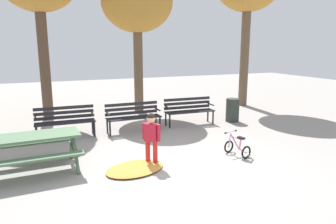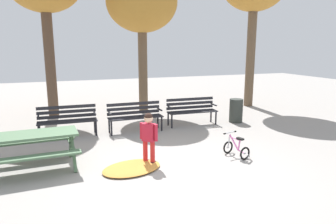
{
  "view_description": "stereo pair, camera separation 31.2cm",
  "coord_description": "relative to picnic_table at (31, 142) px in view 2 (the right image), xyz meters",
  "views": [
    {
      "loc": [
        -2.45,
        -5.48,
        2.5
      ],
      "look_at": [
        0.55,
        1.67,
        0.85
      ],
      "focal_mm": 33.47,
      "sensor_mm": 36.0,
      "label": 1
    },
    {
      "loc": [
        -2.16,
        -5.59,
        2.5
      ],
      "look_at": [
        0.55,
        1.67,
        0.85
      ],
      "focal_mm": 33.47,
      "sensor_mm": 36.0,
      "label": 2
    }
  ],
  "objects": [
    {
      "name": "leaf_pile",
      "position": [
        1.89,
        -0.71,
        -0.56
      ],
      "size": [
        1.45,
        1.18,
        0.07
      ],
      "primitive_type": "ellipsoid",
      "rotation": [
        0.0,
        0.0,
        0.27
      ],
      "color": "#C68438",
      "rests_on": "ground"
    },
    {
      "name": "picnic_table",
      "position": [
        0.0,
        0.0,
        0.0
      ],
      "size": [
        1.86,
        1.42,
        0.79
      ],
      "color": "#4C6B4C",
      "rests_on": "ground"
    },
    {
      "name": "ground",
      "position": [
        2.63,
        -1.05,
        -0.59
      ],
      "size": [
        36.0,
        36.0,
        0.0
      ],
      "primitive_type": "plane",
      "color": "gray"
    },
    {
      "name": "trash_bin",
      "position": [
        6.14,
        2.08,
        -0.21
      ],
      "size": [
        0.44,
        0.44,
        0.77
      ],
      "primitive_type": "cylinder",
      "color": "#2D332D",
      "rests_on": "ground"
    },
    {
      "name": "park_bench_far_left",
      "position": [
        0.81,
        2.32,
        -0.08
      ],
      "size": [
        1.61,
        0.49,
        0.85
      ],
      "color": "#232328",
      "rests_on": "ground"
    },
    {
      "name": "tree_center",
      "position": [
        3.77,
        4.9,
        3.4
      ],
      "size": [
        2.6,
        2.6,
        5.16
      ],
      "color": "brown",
      "rests_on": "ground"
    },
    {
      "name": "kids_bicycle",
      "position": [
        4.33,
        -0.79,
        -0.39
      ],
      "size": [
        0.47,
        0.62,
        0.54
      ],
      "color": "black",
      "rests_on": "ground"
    },
    {
      "name": "child_standing",
      "position": [
        2.32,
        -0.52,
        0.07
      ],
      "size": [
        0.31,
        0.33,
        1.12
      ],
      "color": "red",
      "rests_on": "ground"
    },
    {
      "name": "park_bench_right",
      "position": [
        4.62,
        2.3,
        -0.08
      ],
      "size": [
        1.62,
        0.52,
        0.85
      ],
      "color": "#232328",
      "rests_on": "ground"
    },
    {
      "name": "park_bench_left",
      "position": [
        2.71,
        2.15,
        -0.08
      ],
      "size": [
        1.6,
        0.46,
        0.85
      ],
      "color": "#232328",
      "rests_on": "ground"
    }
  ]
}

